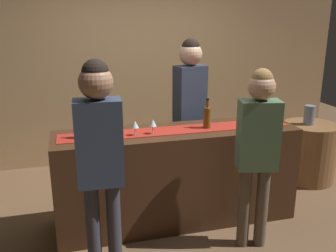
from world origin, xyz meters
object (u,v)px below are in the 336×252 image
Objects in this scene: wine_bottle_amber at (207,117)px; wine_glass_mid_counter at (135,125)px; round_side_table at (308,152)px; wine_bottle_green at (85,127)px; bartender at (190,99)px; wine_glass_far_end at (153,123)px; vase_on_side_table at (309,115)px; wine_glass_near_customer at (250,115)px; customer_sipping at (258,142)px; customer_browsing at (100,149)px.

wine_glass_mid_counter is (-0.72, -0.06, -0.01)m from wine_bottle_amber.
wine_glass_mid_counter is at bearing -165.48° from round_side_table.
wine_bottle_green is 0.17× the size of bartender.
vase_on_side_table is at bearing 15.78° from wine_glass_far_end.
wine_bottle_green is at bearing -168.42° from round_side_table.
customer_sipping reaches higher than wine_glass_near_customer.
customer_sipping reaches higher than wine_bottle_amber.
wine_glass_near_customer is (0.45, -0.01, -0.01)m from wine_bottle_amber.
customer_browsing is (-1.11, -1.28, -0.04)m from bartender.
round_side_table is (1.59, -0.05, -0.77)m from bartender.
wine_bottle_amber is at bearing 74.30° from bartender.
vase_on_side_table is at bearing 164.25° from bartender.
round_side_table is at bearing 164.15° from bartender.
bartender reaches higher than wine_bottle_green.
wine_bottle_green is 2.10× the size of wine_glass_mid_counter.
customer_browsing is at bearing -120.85° from wine_glass_mid_counter.
customer_sipping is (0.24, -0.59, -0.09)m from wine_bottle_amber.
wine_bottle_green is at bearing -178.83° from wine_bottle_amber.
customer_sipping is 1.88m from round_side_table.
customer_sipping is at bearing -110.25° from wine_glass_near_customer.
wine_bottle_green is 0.41× the size of round_side_table.
vase_on_side_table is at bearing 19.36° from wine_bottle_amber.
wine_bottle_amber is at bearing 124.93° from customer_sipping.
wine_glass_far_end reaches higher than vase_on_side_table.
wine_glass_mid_counter is at bearing -177.77° from wine_glass_near_customer.
wine_glass_mid_counter is at bearing -165.13° from vase_on_side_table.
vase_on_side_table is at bearing 53.48° from customer_sipping.
wine_bottle_green is at bearing 171.05° from customer_sipping.
wine_glass_far_end is at bearing 2.89° from wine_glass_mid_counter.
wine_glass_mid_counter is at bearing 27.15° from bartender.
wine_glass_far_end is 0.86m from bartender.
wine_glass_mid_counter is 0.08× the size of customer_browsing.
vase_on_side_table is (1.55, -0.04, -0.28)m from bartender.
wine_bottle_amber reaches higher than round_side_table.
wine_glass_far_end is (-0.56, -0.05, -0.01)m from wine_bottle_amber.
customer_sipping is at bearing -28.82° from wine_glass_mid_counter.
wine_bottle_amber reaches higher than wine_glass_far_end.
wine_bottle_green reaches higher than round_side_table.
vase_on_side_table is at bearing 14.87° from wine_glass_mid_counter.
customer_browsing is at bearing -130.54° from wine_glass_far_end.
wine_glass_near_customer is 1.01m from wine_glass_far_end.
vase_on_side_table is (1.32, 1.14, -0.14)m from customer_sipping.
wine_bottle_amber is 0.56m from wine_glass_far_end.
bartender is at bearing 178.30° from round_side_table.
customer_sipping is 0.93× the size of customer_browsing.
wine_bottle_green is 1.63m from wine_glass_near_customer.
wine_glass_far_end is 0.96m from customer_sipping.
wine_glass_near_customer is 1.69m from customer_browsing.
customer_sipping is at bearing -34.13° from wine_glass_far_end.
customer_sipping reaches higher than wine_glass_far_end.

